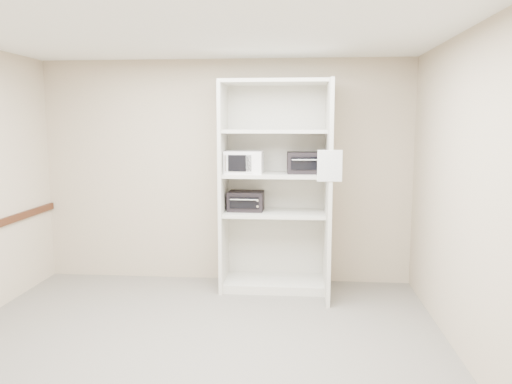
# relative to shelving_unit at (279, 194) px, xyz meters

# --- Properties ---
(floor) EXTENTS (4.50, 4.00, 0.01)m
(floor) POSITION_rel_shelving_unit_xyz_m (-0.67, -1.70, -1.13)
(floor) COLOR #645E54
(floor) RESTS_ON ground
(ceiling) EXTENTS (4.50, 4.00, 0.01)m
(ceiling) POSITION_rel_shelving_unit_xyz_m (-0.67, -1.70, 1.57)
(ceiling) COLOR white
(wall_back) EXTENTS (4.50, 0.02, 2.70)m
(wall_back) POSITION_rel_shelving_unit_xyz_m (-0.67, 0.30, 0.22)
(wall_back) COLOR tan
(wall_back) RESTS_ON ground
(wall_front) EXTENTS (4.50, 0.02, 2.70)m
(wall_front) POSITION_rel_shelving_unit_xyz_m (-0.67, -3.70, 0.22)
(wall_front) COLOR tan
(wall_front) RESTS_ON ground
(wall_right) EXTENTS (0.02, 4.00, 2.70)m
(wall_right) POSITION_rel_shelving_unit_xyz_m (1.58, -1.70, 0.22)
(wall_right) COLOR tan
(wall_right) RESTS_ON ground
(shelving_unit) EXTENTS (1.24, 0.92, 2.42)m
(shelving_unit) POSITION_rel_shelving_unit_xyz_m (0.00, 0.00, 0.00)
(shelving_unit) COLOR beige
(shelving_unit) RESTS_ON floor
(microwave) EXTENTS (0.43, 0.33, 0.26)m
(microwave) POSITION_rel_shelving_unit_xyz_m (-0.40, -0.05, 0.37)
(microwave) COLOR white
(microwave) RESTS_ON shelving_unit
(toaster_oven_upper) EXTENTS (0.44, 0.34, 0.24)m
(toaster_oven_upper) POSITION_rel_shelving_unit_xyz_m (0.31, 0.01, 0.36)
(toaster_oven_upper) COLOR black
(toaster_oven_upper) RESTS_ON shelving_unit
(toaster_oven_lower) EXTENTS (0.42, 0.32, 0.23)m
(toaster_oven_lower) POSITION_rel_shelving_unit_xyz_m (-0.39, 0.03, -0.10)
(toaster_oven_lower) COLOR black
(toaster_oven_lower) RESTS_ON shelving_unit
(paper_sign) EXTENTS (0.25, 0.02, 0.31)m
(paper_sign) POSITION_rel_shelving_unit_xyz_m (0.54, -0.63, 0.38)
(paper_sign) COLOR white
(paper_sign) RESTS_ON shelving_unit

